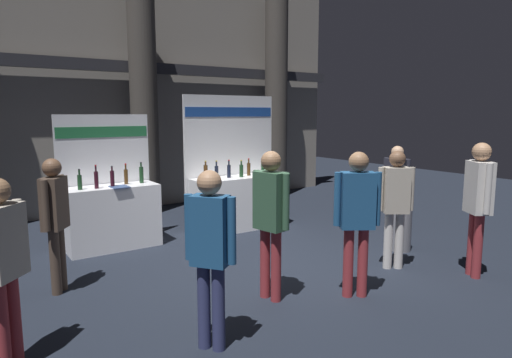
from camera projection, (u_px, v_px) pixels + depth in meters
ground_plane at (263, 268)px, 6.54m from camera, size 24.00×24.00×0.00m
hall_colonnade at (135, 85)px, 10.23m from camera, size 11.24×1.13×5.91m
exhibitor_booth_0 at (112, 212)px, 7.47m from camera, size 1.55×0.70×2.21m
exhibitor_booth_1 at (238, 196)px, 8.72m from camera, size 1.99×0.66×2.57m
trash_bin at (401, 229)px, 7.35m from camera, size 0.34×0.34×0.71m
visitor_0 at (271, 212)px, 5.31m from camera, size 0.30×0.54×1.80m
visitor_1 at (357, 211)px, 5.39m from camera, size 0.49×0.40×1.79m
visitor_2 at (396, 183)px, 8.08m from camera, size 0.27×0.56×1.66m
visitor_3 at (478, 197)px, 6.06m from camera, size 0.40×0.45×1.85m
visitor_4 at (2, 256)px, 3.88m from camera, size 0.45×0.45×1.70m
visitor_5 at (55, 215)px, 5.53m from camera, size 0.38×0.44×1.69m
visitor_6 at (396, 199)px, 6.40m from camera, size 0.44×0.40×1.71m
visitor_7 at (210, 246)px, 4.17m from camera, size 0.37×0.43×1.73m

